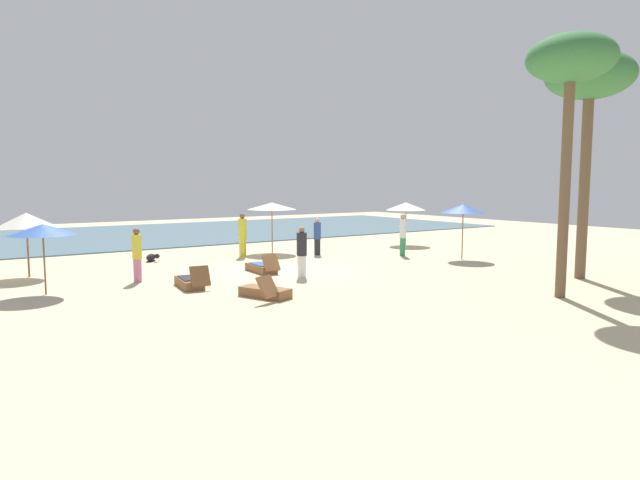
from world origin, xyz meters
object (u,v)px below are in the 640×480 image
object	(u,v)px
dog	(152,257)
umbrella_3	(272,206)
lounger_3	(262,268)
person_4	(302,252)
umbrella_0	(43,230)
umbrella_2	(26,220)
palm_0	(590,82)
umbrella_1	(406,206)
lounger_1	(265,292)
palm_2	(571,67)
person_1	(137,255)
person_2	(243,235)
lounger_2	(190,282)
person_3	(317,236)
person_0	(403,234)
umbrella_4	(463,209)

from	to	relation	value
dog	umbrella_3	bearing A→B (deg)	-2.46
lounger_3	person_4	distance (m)	1.95
person_4	umbrella_0	bearing A→B (deg)	167.23
umbrella_2	palm_0	bearing A→B (deg)	-34.87
umbrella_1	dog	world-z (taller)	umbrella_1
lounger_1	dog	distance (m)	8.94
lounger_1	palm_2	bearing A→B (deg)	-33.67
person_1	person_2	size ratio (longest dim) A/B	0.93
umbrella_0	umbrella_3	size ratio (longest dim) A/B	0.89
lounger_1	umbrella_1	bearing A→B (deg)	31.41
lounger_1	lounger_2	world-z (taller)	lounger_2
umbrella_3	person_3	bearing A→B (deg)	-55.89
lounger_1	umbrella_0	bearing A→B (deg)	141.80
umbrella_1	lounger_3	world-z (taller)	umbrella_1
palm_2	person_0	bearing A→B (deg)	75.55
umbrella_2	lounger_1	distance (m)	9.32
person_2	dog	xyz separation A→B (m)	(-3.77, 0.78, -0.79)
lounger_3	lounger_1	bearing A→B (deg)	-116.85
umbrella_2	person_3	size ratio (longest dim) A/B	1.34
lounger_2	palm_2	bearing A→B (deg)	-41.60
umbrella_3	lounger_2	world-z (taller)	umbrella_3
umbrella_3	person_4	size ratio (longest dim) A/B	1.33
lounger_3	person_1	world-z (taller)	person_1
umbrella_2	palm_0	size ratio (longest dim) A/B	0.30
umbrella_1	umbrella_2	size ratio (longest dim) A/B	1.00
umbrella_0	person_0	size ratio (longest dim) A/B	1.10
lounger_3	palm_0	size ratio (longest dim) A/B	0.22
lounger_2	person_4	size ratio (longest dim) A/B	0.97
umbrella_2	person_3	xyz separation A→B (m)	(11.46, -0.76, -1.13)
lounger_1	umbrella_2	bearing A→B (deg)	124.10
umbrella_3	person_1	bearing A→B (deg)	-150.39
umbrella_2	person_2	distance (m)	8.49
lounger_1	person_0	bearing A→B (deg)	25.46
lounger_2	lounger_3	size ratio (longest dim) A/B	1.01
umbrella_1	lounger_1	distance (m)	14.66
person_1	person_2	xyz separation A→B (m)	(5.57, 3.63, 0.06)
umbrella_3	umbrella_4	size ratio (longest dim) A/B	0.99
umbrella_3	lounger_3	size ratio (longest dim) A/B	1.38
person_2	umbrella_0	bearing A→B (deg)	-153.57
lounger_1	person_0	distance (m)	10.33
umbrella_3	lounger_3	bearing A→B (deg)	-122.85
umbrella_4	person_3	world-z (taller)	umbrella_4
umbrella_2	lounger_2	world-z (taller)	umbrella_2
umbrella_0	umbrella_1	distance (m)	17.85
lounger_2	person_1	world-z (taller)	person_1
lounger_3	person_2	distance (m)	4.47
palm_0	umbrella_0	bearing A→B (deg)	154.94
person_4	palm_0	xyz separation A→B (m)	(7.73, -5.47, 5.65)
lounger_1	lounger_3	size ratio (longest dim) A/B	1.04
lounger_1	person_2	xyz separation A→B (m)	(3.28, 8.15, 0.80)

